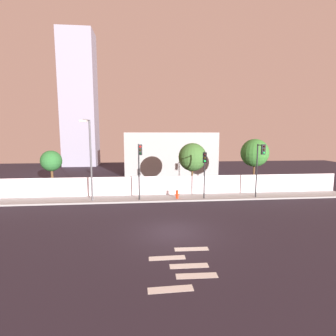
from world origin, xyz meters
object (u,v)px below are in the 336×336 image
street_lamp_curbside (90,154)px  fire_hydrant (177,194)px  traffic_light_right (140,160)px  roadside_tree_midright (255,153)px  traffic_light_left (260,159)px  roadside_tree_midleft (192,157)px  roadside_tree_leftmost (51,161)px  traffic_light_center (205,165)px

street_lamp_curbside → fire_hydrant: street_lamp_curbside is taller
traffic_light_right → roadside_tree_midright: (12.11, 4.02, 0.25)m
traffic_light_left → roadside_tree_midleft: 6.74m
roadside_tree_leftmost → roadside_tree_midleft: 14.14m
roadside_tree_leftmost → roadside_tree_midleft: bearing=0.0°
fire_hydrant → roadside_tree_leftmost: 12.86m
traffic_light_left → traffic_light_right: traffic_light_right is taller
fire_hydrant → roadside_tree_midleft: roadside_tree_midleft is taller
traffic_light_center → street_lamp_curbside: street_lamp_curbside is taller
street_lamp_curbside → roadside_tree_midright: bearing=11.9°
street_lamp_curbside → roadside_tree_leftmost: street_lamp_curbside is taller
fire_hydrant → street_lamp_curbside: bearing=-179.0°
roadside_tree_leftmost → traffic_light_center: bearing=-15.7°
roadside_tree_midright → fire_hydrant: bearing=-159.3°
traffic_light_right → fire_hydrant: traffic_light_right is taller
roadside_tree_leftmost → roadside_tree_midright: roadside_tree_midright is taller
traffic_light_left → traffic_light_center: size_ratio=1.15×
street_lamp_curbside → roadside_tree_midright: (16.38, 3.44, -0.24)m
fire_hydrant → roadside_tree_midleft: (2.03, 3.30, 3.08)m
traffic_light_center → roadside_tree_leftmost: (-14.45, 4.07, 0.06)m
fire_hydrant → traffic_light_left: bearing=-5.1°
traffic_light_center → roadside_tree_midright: bearing=32.5°
street_lamp_curbside → fire_hydrant: 8.51m
fire_hydrant → roadside_tree_midright: bearing=20.7°
traffic_light_left → roadside_tree_leftmost: traffic_light_left is taller
traffic_light_center → fire_hydrant: (-2.33, 0.77, -2.75)m
street_lamp_curbside → fire_hydrant: (7.65, 0.13, -3.71)m
traffic_light_center → traffic_light_right: traffic_light_right is taller
fire_hydrant → roadside_tree_midleft: 4.95m
traffic_light_left → roadside_tree_midleft: traffic_light_left is taller
fire_hydrant → roadside_tree_midright: roadside_tree_midright is taller
traffic_light_right → street_lamp_curbside: 4.34m
traffic_light_center → street_lamp_curbside: bearing=176.4°
traffic_light_center → roadside_tree_midleft: roadside_tree_midleft is taller
street_lamp_curbside → roadside_tree_leftmost: (-4.46, 3.44, -0.91)m
traffic_light_center → fire_hydrant: size_ratio=5.43×
traffic_light_left → roadside_tree_midright: bearing=72.5°
street_lamp_curbside → roadside_tree_leftmost: size_ratio=1.60×
street_lamp_curbside → roadside_tree_midright: street_lamp_curbside is taller
traffic_light_right → street_lamp_curbside: size_ratio=0.71×
fire_hydrant → roadside_tree_midright: size_ratio=0.14×
roadside_tree_midright → traffic_light_right: bearing=-161.6°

